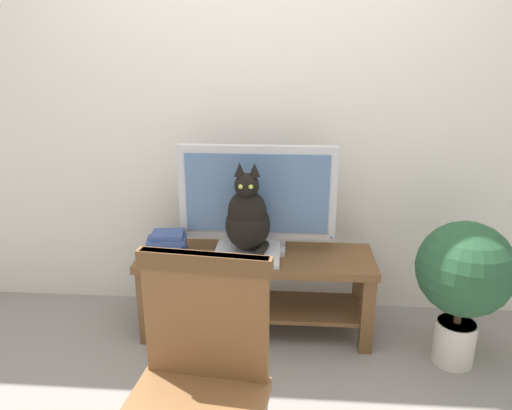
{
  "coord_description": "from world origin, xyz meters",
  "views": [
    {
      "loc": [
        0.18,
        -1.86,
        1.57
      ],
      "look_at": [
        0.0,
        0.54,
        0.79
      ],
      "focal_mm": 33.51,
      "sensor_mm": 36.0,
      "label": 1
    }
  ],
  "objects_px": {
    "media_box": "(248,254)",
    "tv_stand": "(257,277)",
    "tv": "(258,197)",
    "book_stack": "(168,244)",
    "wooden_chair": "(197,383)",
    "potted_plant": "(464,276)",
    "cat": "(248,218)"
  },
  "relations": [
    {
      "from": "book_stack",
      "to": "potted_plant",
      "type": "bearing_deg",
      "value": -6.84
    },
    {
      "from": "potted_plant",
      "to": "cat",
      "type": "bearing_deg",
      "value": 172.54
    },
    {
      "from": "tv",
      "to": "potted_plant",
      "type": "height_order",
      "value": "tv"
    },
    {
      "from": "media_box",
      "to": "book_stack",
      "type": "xyz_separation_m",
      "value": [
        -0.45,
        0.03,
        0.03
      ]
    },
    {
      "from": "media_box",
      "to": "cat",
      "type": "bearing_deg",
      "value": -85.98
    },
    {
      "from": "tv_stand",
      "to": "potted_plant",
      "type": "height_order",
      "value": "potted_plant"
    },
    {
      "from": "media_box",
      "to": "potted_plant",
      "type": "xyz_separation_m",
      "value": [
        1.1,
        -0.16,
        -0.01
      ]
    },
    {
      "from": "cat",
      "to": "tv_stand",
      "type": "bearing_deg",
      "value": 61.75
    },
    {
      "from": "tv_stand",
      "to": "tv",
      "type": "bearing_deg",
      "value": 89.98
    },
    {
      "from": "media_box",
      "to": "tv_stand",
      "type": "bearing_deg",
      "value": 55.89
    },
    {
      "from": "cat",
      "to": "potted_plant",
      "type": "bearing_deg",
      "value": -7.46
    },
    {
      "from": "tv",
      "to": "media_box",
      "type": "distance_m",
      "value": 0.32
    },
    {
      "from": "wooden_chair",
      "to": "tv_stand",
      "type": "bearing_deg",
      "value": 85.25
    },
    {
      "from": "tv_stand",
      "to": "book_stack",
      "type": "height_order",
      "value": "book_stack"
    },
    {
      "from": "tv",
      "to": "book_stack",
      "type": "bearing_deg",
      "value": -167.0
    },
    {
      "from": "book_stack",
      "to": "media_box",
      "type": "bearing_deg",
      "value": -3.5
    },
    {
      "from": "tv",
      "to": "potted_plant",
      "type": "bearing_deg",
      "value": -15.88
    },
    {
      "from": "cat",
      "to": "book_stack",
      "type": "xyz_separation_m",
      "value": [
        -0.45,
        0.04,
        -0.18
      ]
    },
    {
      "from": "tv_stand",
      "to": "tv",
      "type": "distance_m",
      "value": 0.46
    },
    {
      "from": "tv",
      "to": "cat",
      "type": "height_order",
      "value": "tv"
    },
    {
      "from": "media_box",
      "to": "wooden_chair",
      "type": "bearing_deg",
      "value": -92.86
    },
    {
      "from": "wooden_chair",
      "to": "book_stack",
      "type": "bearing_deg",
      "value": 108.64
    },
    {
      "from": "tv_stand",
      "to": "wooden_chair",
      "type": "bearing_deg",
      "value": -94.75
    },
    {
      "from": "cat",
      "to": "potted_plant",
      "type": "distance_m",
      "value": 1.13
    },
    {
      "from": "book_stack",
      "to": "potted_plant",
      "type": "relative_size",
      "value": 0.29
    },
    {
      "from": "tv",
      "to": "potted_plant",
      "type": "distance_m",
      "value": 1.14
    },
    {
      "from": "book_stack",
      "to": "tv_stand",
      "type": "bearing_deg",
      "value": 4.15
    },
    {
      "from": "tv_stand",
      "to": "book_stack",
      "type": "distance_m",
      "value": 0.54
    },
    {
      "from": "cat",
      "to": "media_box",
      "type": "bearing_deg",
      "value": 94.02
    },
    {
      "from": "tv_stand",
      "to": "tv",
      "type": "height_order",
      "value": "tv"
    },
    {
      "from": "tv_stand",
      "to": "cat",
      "type": "relative_size",
      "value": 2.69
    },
    {
      "from": "wooden_chair",
      "to": "book_stack",
      "type": "relative_size",
      "value": 4.21
    }
  ]
}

